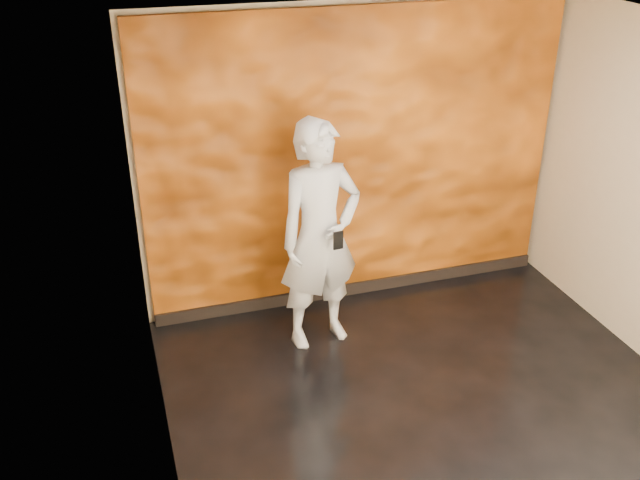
{
  "coord_description": "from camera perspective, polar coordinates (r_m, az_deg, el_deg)",
  "views": [
    {
      "loc": [
        -2.16,
        -3.77,
        3.68
      ],
      "look_at": [
        -0.65,
        1.01,
        1.13
      ],
      "focal_mm": 40.0,
      "sensor_mm": 36.0,
      "label": 1
    }
  ],
  "objects": [
    {
      "name": "phone",
      "position": [
        5.7,
        1.47,
        -0.03
      ],
      "size": [
        0.08,
        0.02,
        0.15
      ],
      "primitive_type": "cube",
      "rotation": [
        0.0,
        0.0,
        0.08
      ],
      "color": "black",
      "rests_on": "man"
    },
    {
      "name": "feature_wall",
      "position": [
        6.54,
        2.94,
        6.31
      ],
      "size": [
        3.9,
        0.06,
        2.75
      ],
      "primitive_type": "cube",
      "color": "orange",
      "rests_on": "ground"
    },
    {
      "name": "room",
      "position": [
        4.9,
        10.85,
        -1.28
      ],
      "size": [
        4.02,
        4.02,
        2.81
      ],
      "color": "black",
      "rests_on": "ground"
    },
    {
      "name": "man",
      "position": [
        5.95,
        0.0,
        0.31
      ],
      "size": [
        0.81,
        0.6,
        2.02
      ],
      "primitive_type": "imported",
      "rotation": [
        0.0,
        0.0,
        0.17
      ],
      "color": "#A0A4AF",
      "rests_on": "ground"
    },
    {
      "name": "baseboard",
      "position": [
        7.08,
        2.8,
        -3.85
      ],
      "size": [
        3.9,
        0.04,
        0.12
      ],
      "primitive_type": "cube",
      "color": "black",
      "rests_on": "ground"
    }
  ]
}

